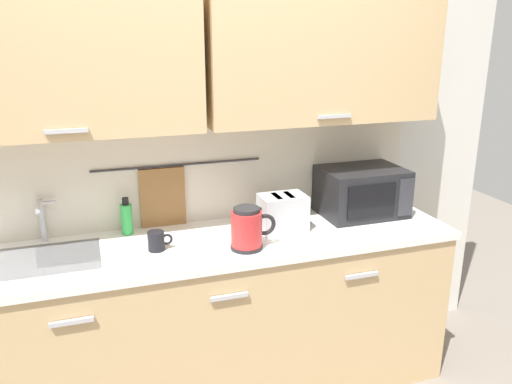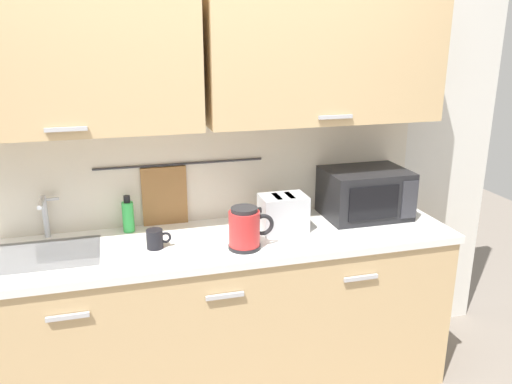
# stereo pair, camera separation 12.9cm
# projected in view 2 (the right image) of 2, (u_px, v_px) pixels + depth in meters

# --- Properties ---
(counter_unit) EXTENTS (2.53, 0.64, 0.90)m
(counter_unit) POSITION_uv_depth(u_px,v_px,m) (212.00, 316.00, 2.76)
(counter_unit) COLOR tan
(counter_unit) RESTS_ON ground
(back_wall_assembly) EXTENTS (3.70, 0.41, 2.50)m
(back_wall_assembly) POSITION_uv_depth(u_px,v_px,m) (200.00, 110.00, 2.66)
(back_wall_assembly) COLOR silver
(back_wall_assembly) RESTS_ON ground
(sink_faucet) EXTENTS (0.09, 0.17, 0.22)m
(sink_faucet) POSITION_uv_depth(u_px,v_px,m) (45.00, 212.00, 2.59)
(sink_faucet) COLOR #B2B5BA
(sink_faucet) RESTS_ON counter_unit
(microwave) EXTENTS (0.46, 0.35, 0.27)m
(microwave) POSITION_uv_depth(u_px,v_px,m) (365.00, 193.00, 2.92)
(microwave) COLOR black
(microwave) RESTS_ON counter_unit
(electric_kettle) EXTENTS (0.23, 0.16, 0.21)m
(electric_kettle) POSITION_uv_depth(u_px,v_px,m) (245.00, 229.00, 2.49)
(electric_kettle) COLOR black
(electric_kettle) RESTS_ON counter_unit
(dish_soap_bottle) EXTENTS (0.06, 0.06, 0.20)m
(dish_soap_bottle) POSITION_uv_depth(u_px,v_px,m) (128.00, 216.00, 2.71)
(dish_soap_bottle) COLOR green
(dish_soap_bottle) RESTS_ON counter_unit
(mug_near_sink) EXTENTS (0.12, 0.08, 0.09)m
(mug_near_sink) POSITION_uv_depth(u_px,v_px,m) (155.00, 239.00, 2.51)
(mug_near_sink) COLOR black
(mug_near_sink) RESTS_ON counter_unit
(toaster) EXTENTS (0.26, 0.17, 0.19)m
(toaster) POSITION_uv_depth(u_px,v_px,m) (283.00, 213.00, 2.72)
(toaster) COLOR #B7BABF
(toaster) RESTS_ON counter_unit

